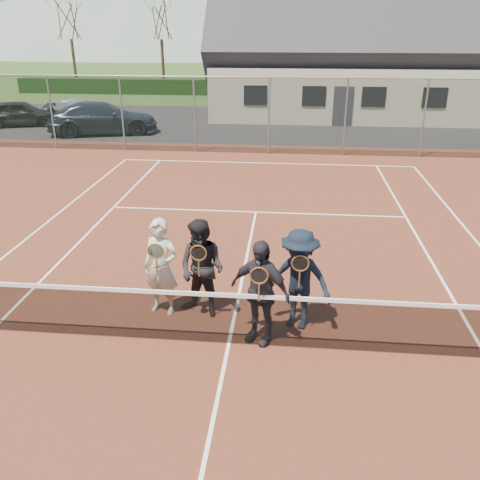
{
  "coord_description": "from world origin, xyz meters",
  "views": [
    {
      "loc": [
        0.88,
        -7.0,
        4.89
      ],
      "look_at": [
        0.04,
        1.5,
        1.25
      ],
      "focal_mm": 38.0,
      "sensor_mm": 36.0,
      "label": 1
    }
  ],
  "objects_px": {
    "car_b": "(78,113)",
    "tennis_net": "(229,317)",
    "car_c": "(103,118)",
    "player_c": "(260,292)",
    "car_a": "(20,113)",
    "player_b": "(202,269)",
    "player_a": "(161,267)",
    "player_d": "(299,279)",
    "clubhouse": "(350,42)"
  },
  "relations": [
    {
      "from": "player_b",
      "to": "player_c",
      "type": "xyz_separation_m",
      "value": [
        1.07,
        -0.73,
        0.0
      ]
    },
    {
      "from": "tennis_net",
      "to": "player_c",
      "type": "height_order",
      "value": "player_c"
    },
    {
      "from": "tennis_net",
      "to": "player_c",
      "type": "xyz_separation_m",
      "value": [
        0.49,
        0.18,
        0.38
      ]
    },
    {
      "from": "car_c",
      "to": "player_c",
      "type": "bearing_deg",
      "value": -168.63
    },
    {
      "from": "car_c",
      "to": "tennis_net",
      "type": "relative_size",
      "value": 0.44
    },
    {
      "from": "clubhouse",
      "to": "player_d",
      "type": "xyz_separation_m",
      "value": [
        -2.88,
        -23.32,
        -3.07
      ]
    },
    {
      "from": "tennis_net",
      "to": "clubhouse",
      "type": "distance_m",
      "value": 24.57
    },
    {
      "from": "car_a",
      "to": "player_b",
      "type": "height_order",
      "value": "player_b"
    },
    {
      "from": "player_b",
      "to": "player_d",
      "type": "distance_m",
      "value": 1.72
    },
    {
      "from": "car_c",
      "to": "tennis_net",
      "type": "distance_m",
      "value": 18.71
    },
    {
      "from": "car_c",
      "to": "player_a",
      "type": "height_order",
      "value": "player_a"
    },
    {
      "from": "car_c",
      "to": "clubhouse",
      "type": "relative_size",
      "value": 0.33
    },
    {
      "from": "car_a",
      "to": "car_c",
      "type": "height_order",
      "value": "car_c"
    },
    {
      "from": "tennis_net",
      "to": "clubhouse",
      "type": "xyz_separation_m",
      "value": [
        4.0,
        24.0,
        3.45
      ]
    },
    {
      "from": "car_b",
      "to": "player_c",
      "type": "xyz_separation_m",
      "value": [
        10.58,
        -18.5,
        0.27
      ]
    },
    {
      "from": "player_b",
      "to": "car_c",
      "type": "bearing_deg",
      "value": 115.24
    },
    {
      "from": "car_b",
      "to": "player_d",
      "type": "distance_m",
      "value": 21.21
    },
    {
      "from": "car_a",
      "to": "player_b",
      "type": "xyz_separation_m",
      "value": [
        12.48,
        -17.52,
        0.26
      ]
    },
    {
      "from": "car_b",
      "to": "player_a",
      "type": "xyz_separation_m",
      "value": [
        8.78,
        -17.77,
        0.27
      ]
    },
    {
      "from": "car_a",
      "to": "player_b",
      "type": "relative_size",
      "value": 2.14
    },
    {
      "from": "player_b",
      "to": "player_c",
      "type": "relative_size",
      "value": 1.0
    },
    {
      "from": "clubhouse",
      "to": "player_d",
      "type": "bearing_deg",
      "value": -97.05
    },
    {
      "from": "car_a",
      "to": "player_c",
      "type": "distance_m",
      "value": 22.73
    },
    {
      "from": "player_a",
      "to": "tennis_net",
      "type": "bearing_deg",
      "value": -34.64
    },
    {
      "from": "car_c",
      "to": "player_c",
      "type": "xyz_separation_m",
      "value": [
        8.59,
        -16.68,
        0.18
      ]
    },
    {
      "from": "player_a",
      "to": "player_b",
      "type": "height_order",
      "value": "same"
    },
    {
      "from": "clubhouse",
      "to": "player_c",
      "type": "bearing_deg",
      "value": -98.39
    },
    {
      "from": "car_b",
      "to": "player_b",
      "type": "distance_m",
      "value": 20.15
    },
    {
      "from": "player_d",
      "to": "car_c",
      "type": "bearing_deg",
      "value": 119.66
    },
    {
      "from": "tennis_net",
      "to": "player_b",
      "type": "bearing_deg",
      "value": 122.51
    },
    {
      "from": "car_a",
      "to": "player_a",
      "type": "height_order",
      "value": "player_a"
    },
    {
      "from": "car_c",
      "to": "player_b",
      "type": "relative_size",
      "value": 2.85
    },
    {
      "from": "car_b",
      "to": "tennis_net",
      "type": "relative_size",
      "value": 0.34
    },
    {
      "from": "car_c",
      "to": "player_a",
      "type": "distance_m",
      "value": 17.34
    },
    {
      "from": "tennis_net",
      "to": "player_a",
      "type": "xyz_separation_m",
      "value": [
        -1.31,
        0.91,
        0.38
      ]
    },
    {
      "from": "car_a",
      "to": "player_d",
      "type": "height_order",
      "value": "player_d"
    },
    {
      "from": "player_c",
      "to": "clubhouse",
      "type": "bearing_deg",
      "value": 81.61
    },
    {
      "from": "player_a",
      "to": "player_c",
      "type": "relative_size",
      "value": 1.0
    },
    {
      "from": "car_a",
      "to": "tennis_net",
      "type": "relative_size",
      "value": 0.33
    },
    {
      "from": "car_b",
      "to": "tennis_net",
      "type": "distance_m",
      "value": 21.23
    },
    {
      "from": "car_a",
      "to": "player_c",
      "type": "bearing_deg",
      "value": -160.81
    },
    {
      "from": "car_b",
      "to": "player_b",
      "type": "height_order",
      "value": "player_b"
    },
    {
      "from": "player_c",
      "to": "player_d",
      "type": "distance_m",
      "value": 0.8
    },
    {
      "from": "car_b",
      "to": "player_c",
      "type": "distance_m",
      "value": 21.31
    },
    {
      "from": "player_b",
      "to": "tennis_net",
      "type": "bearing_deg",
      "value": -57.49
    },
    {
      "from": "player_c",
      "to": "tennis_net",
      "type": "bearing_deg",
      "value": -159.58
    },
    {
      "from": "car_a",
      "to": "clubhouse",
      "type": "bearing_deg",
      "value": -89.32
    },
    {
      "from": "player_a",
      "to": "car_a",
      "type": "bearing_deg",
      "value": 123.84
    },
    {
      "from": "car_c",
      "to": "car_a",
      "type": "bearing_deg",
      "value": 56.59
    },
    {
      "from": "tennis_net",
      "to": "player_b",
      "type": "distance_m",
      "value": 1.15
    }
  ]
}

